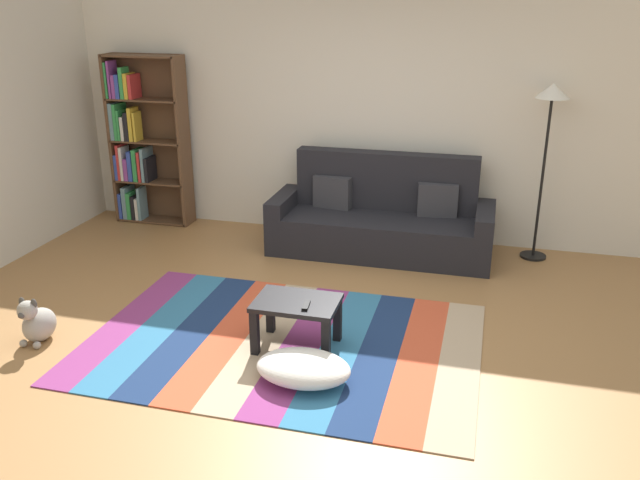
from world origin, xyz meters
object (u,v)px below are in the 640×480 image
object	(u,v)px
dog	(37,322)
standing_lamp	(550,114)
tv_remote	(306,305)
coffee_table	(297,311)
couch	(382,220)
bookshelf	(140,144)
pouf	(303,368)

from	to	relation	value
dog	standing_lamp	world-z (taller)	standing_lamp
dog	tv_remote	world-z (taller)	tv_remote
coffee_table	standing_lamp	world-z (taller)	standing_lamp
couch	coffee_table	bearing A→B (deg)	-97.05
dog	bookshelf	bearing A→B (deg)	102.29
dog	standing_lamp	distance (m)	4.89
coffee_table	dog	xyz separation A→B (m)	(-1.98, -0.41, -0.15)
standing_lamp	coffee_table	bearing A→B (deg)	-127.18
bookshelf	tv_remote	distance (m)	3.74
bookshelf	coffee_table	size ratio (longest dim) A/B	3.06
pouf	bookshelf	bearing A→B (deg)	133.81
standing_lamp	couch	bearing A→B (deg)	-171.91
bookshelf	standing_lamp	world-z (taller)	bookshelf
dog	pouf	bearing A→B (deg)	-0.72
bookshelf	standing_lamp	bearing A→B (deg)	-0.82
bookshelf	pouf	world-z (taller)	bookshelf
couch	dog	distance (m)	3.43
couch	bookshelf	distance (m)	2.94
coffee_table	bookshelf	bearing A→B (deg)	136.65
couch	standing_lamp	bearing A→B (deg)	8.09
bookshelf	tv_remote	xyz separation A→B (m)	(2.70, -2.53, -0.51)
couch	tv_remote	bearing A→B (deg)	-94.38
standing_lamp	tv_remote	bearing A→B (deg)	-124.81
couch	bookshelf	bearing A→B (deg)	174.37
tv_remote	standing_lamp	bearing A→B (deg)	48.59
couch	bookshelf	xyz separation A→B (m)	(-2.87, 0.28, 0.58)
bookshelf	dog	distance (m)	3.03
tv_remote	dog	bearing A→B (deg)	-177.41
pouf	tv_remote	bearing A→B (deg)	102.67
bookshelf	standing_lamp	xyz separation A→B (m)	(4.42, -0.06, 0.55)
couch	pouf	world-z (taller)	couch
coffee_table	tv_remote	distance (m)	0.16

